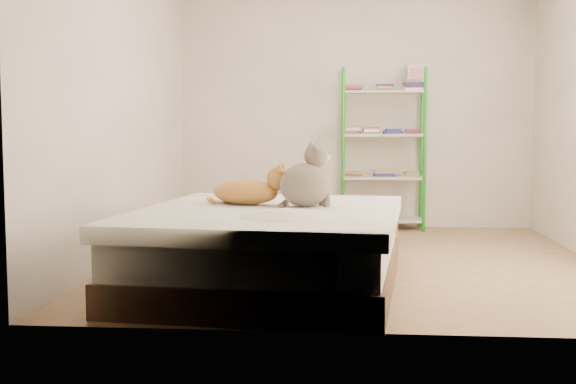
# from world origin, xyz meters

# --- Properties ---
(room) EXTENTS (3.81, 4.21, 2.61)m
(room) POSITION_xyz_m (0.00, 0.00, 1.30)
(room) COLOR tan
(room) RESTS_ON ground
(bed) EXTENTS (1.88, 2.26, 0.54)m
(bed) POSITION_xyz_m (-0.59, -1.05, 0.27)
(bed) COLOR brown
(bed) RESTS_ON ground
(orange_cat) EXTENTS (0.59, 0.38, 0.22)m
(orange_cat) POSITION_xyz_m (-0.78, -0.82, 0.65)
(orange_cat) COLOR gold
(orange_cat) RESTS_ON bed
(grey_cat) EXTENTS (0.47, 0.43, 0.43)m
(grey_cat) POSITION_xyz_m (-0.35, -0.93, 0.75)
(grey_cat) COLOR #80705B
(grey_cat) RESTS_ON bed
(shelf_unit) EXTENTS (0.91, 0.36, 1.74)m
(shelf_unit) POSITION_xyz_m (0.31, 1.88, 0.89)
(shelf_unit) COLOR green
(shelf_unit) RESTS_ON ground
(cardboard_box) EXTENTS (0.57, 0.60, 0.37)m
(cardboard_box) POSITION_xyz_m (0.10, 0.64, 0.16)
(cardboard_box) COLOR #A67E5E
(cardboard_box) RESTS_ON ground
(white_bin) EXTENTS (0.37, 0.33, 0.42)m
(white_bin) POSITION_xyz_m (-1.09, 1.51, 0.21)
(white_bin) COLOR silver
(white_bin) RESTS_ON ground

